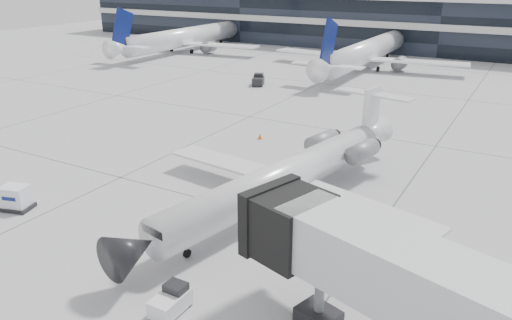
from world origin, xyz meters
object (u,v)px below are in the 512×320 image
Objects in this scene: baggage_tug at (171,301)px; jet_bridge at (478,314)px; cargo_uld at (16,198)px; regional_jet at (289,174)px.

jet_bridge is at bearing 2.93° from baggage_tug.
cargo_uld is (-16.05, 3.37, 0.24)m from baggage_tug.
regional_jet is 13.32× the size of baggage_tug.
regional_jet is at bearing 16.26° from cargo_uld.
jet_bridge is 13.49m from baggage_tug.
regional_jet is 1.47× the size of jet_bridge.
baggage_tug is 16.40m from cargo_uld.
jet_bridge is 7.88× the size of cargo_uld.
cargo_uld is at bearing -135.92° from regional_jet.
regional_jet is 13.53m from baggage_tug.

